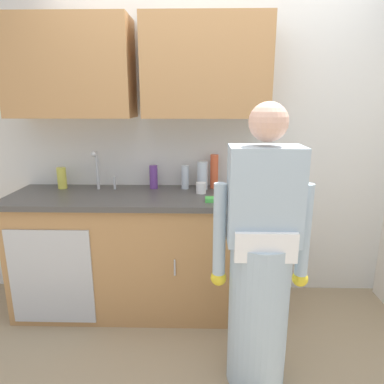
% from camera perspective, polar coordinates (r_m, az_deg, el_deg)
% --- Properties ---
extents(ground_plane, '(9.00, 9.00, 0.00)m').
position_cam_1_polar(ground_plane, '(2.42, 3.58, -27.20)').
color(ground_plane, '#998466').
extents(kitchen_wall_with_uppers, '(4.80, 0.44, 2.70)m').
position_cam_1_polar(kitchen_wall_with_uppers, '(2.80, 0.44, 11.81)').
color(kitchen_wall_with_uppers, silver).
rests_on(kitchen_wall_with_uppers, ground).
extents(counter_cabinet, '(1.90, 0.62, 0.90)m').
position_cam_1_polar(counter_cabinet, '(2.80, -8.38, -10.12)').
color(counter_cabinet, '#B27F4C').
rests_on(counter_cabinet, ground).
extents(countertop, '(1.96, 0.66, 0.04)m').
position_cam_1_polar(countertop, '(2.64, -8.69, -0.80)').
color(countertop, '#474442').
rests_on(countertop, counter_cabinet).
extents(sink, '(0.50, 0.36, 0.35)m').
position_cam_1_polar(sink, '(2.71, -15.15, -0.58)').
color(sink, '#B7BABF').
rests_on(sink, counter_cabinet).
extents(person_at_sink, '(0.55, 0.34, 1.62)m').
position_cam_1_polar(person_at_sink, '(2.01, 11.17, -12.99)').
color(person_at_sink, white).
rests_on(person_at_sink, ground).
extents(bottle_water_short, '(0.06, 0.06, 0.19)m').
position_cam_1_polar(bottle_water_short, '(2.78, -6.36, 2.49)').
color(bottle_water_short, '#66388C').
rests_on(bottle_water_short, countertop).
extents(bottle_cleaner_spray, '(0.06, 0.06, 0.19)m').
position_cam_1_polar(bottle_cleaner_spray, '(2.75, -1.14, 2.47)').
color(bottle_cleaner_spray, silver).
rests_on(bottle_cleaner_spray, countertop).
extents(bottle_soap, '(0.06, 0.06, 0.27)m').
position_cam_1_polar(bottle_soap, '(2.77, 3.68, 3.40)').
color(bottle_soap, '#E05933').
rests_on(bottle_soap, countertop).
extents(bottle_dish_liquid, '(0.07, 0.07, 0.17)m').
position_cam_1_polar(bottle_dish_liquid, '(2.95, -20.67, 2.17)').
color(bottle_dish_liquid, '#D8D14C').
rests_on(bottle_dish_liquid, countertop).
extents(bottle_water_tall, '(0.08, 0.08, 0.22)m').
position_cam_1_polar(bottle_water_tall, '(2.73, 1.74, 2.73)').
color(bottle_water_tall, silver).
rests_on(bottle_water_tall, countertop).
extents(cup_by_sink, '(0.08, 0.08, 0.08)m').
position_cam_1_polar(cup_by_sink, '(2.63, 1.51, 0.68)').
color(cup_by_sink, white).
rests_on(cup_by_sink, countertop).
extents(sponge, '(0.11, 0.07, 0.03)m').
position_cam_1_polar(sponge, '(2.41, 3.44, -1.24)').
color(sponge, '#4CBF4C').
rests_on(sponge, countertop).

